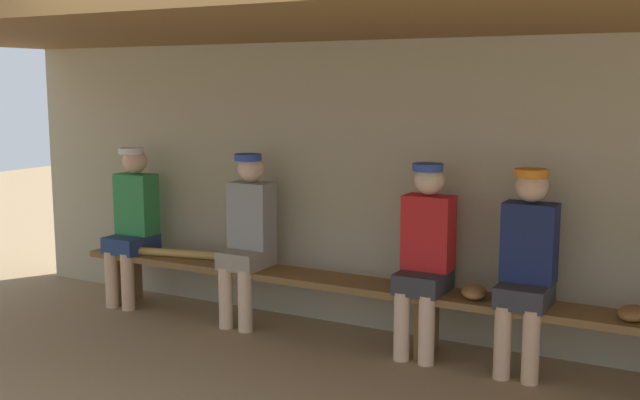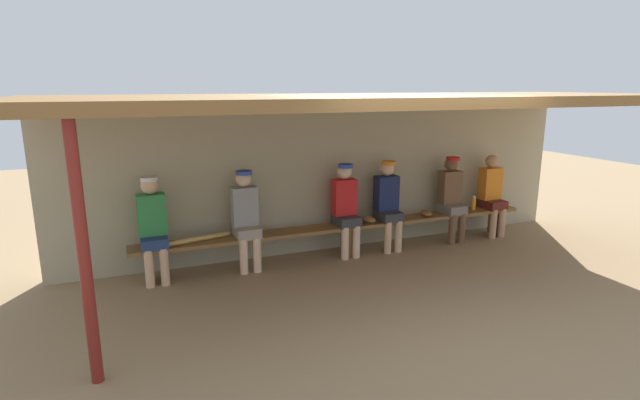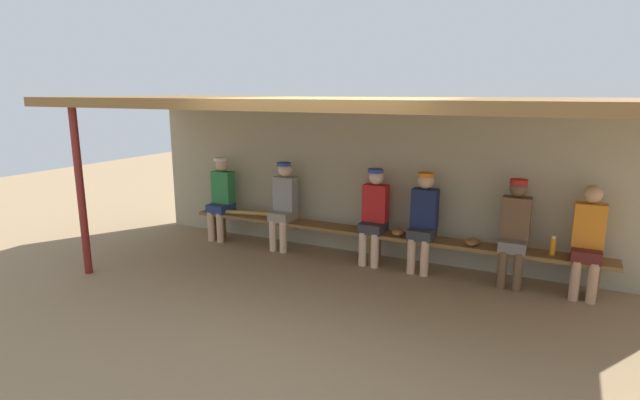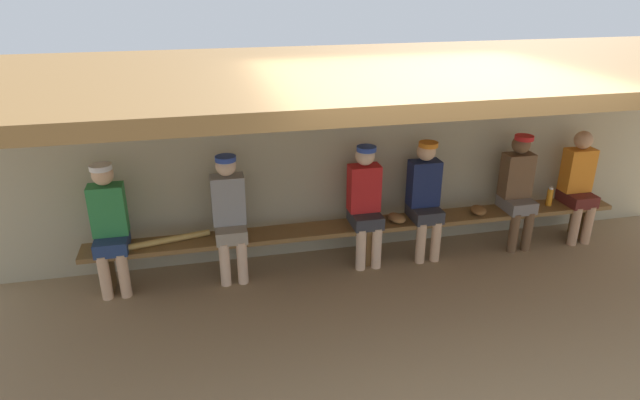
{
  "view_description": "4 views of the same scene",
  "coord_description": "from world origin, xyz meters",
  "px_view_note": "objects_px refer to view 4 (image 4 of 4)",
  "views": [
    {
      "loc": [
        1.8,
        -3.33,
        1.89
      ],
      "look_at": [
        -0.65,
        1.18,
        1.1
      ],
      "focal_mm": 42.97,
      "sensor_mm": 36.0,
      "label": 1
    },
    {
      "loc": [
        -2.95,
        -4.67,
        2.43
      ],
      "look_at": [
        -0.57,
        1.2,
        0.95
      ],
      "focal_mm": 27.57,
      "sensor_mm": 36.0,
      "label": 2
    },
    {
      "loc": [
        2.31,
        -4.83,
        2.4
      ],
      "look_at": [
        -0.79,
        1.39,
        0.87
      ],
      "focal_mm": 27.96,
      "sensor_mm": 36.0,
      "label": 3
    },
    {
      "loc": [
        -1.73,
        -3.72,
        3.05
      ],
      "look_at": [
        -0.64,
        1.05,
        1.01
      ],
      "focal_mm": 30.91,
      "sensor_mm": 36.0,
      "label": 4
    }
  ],
  "objects_px": {
    "player_leftmost": "(109,223)",
    "baseball_glove_dark_brown": "(397,218)",
    "player_in_white": "(579,182)",
    "player_shirtless_tan": "(425,194)",
    "bench": "(366,229)",
    "player_in_red": "(229,212)",
    "water_bottle_orange": "(550,197)",
    "baseball_glove_tan": "(478,210)",
    "player_middle": "(365,200)",
    "baseball_bat": "(168,240)",
    "player_in_blue": "(518,186)"
  },
  "relations": [
    {
      "from": "player_middle",
      "to": "baseball_bat",
      "type": "bearing_deg",
      "value": -179.9
    },
    {
      "from": "player_shirtless_tan",
      "to": "baseball_bat",
      "type": "distance_m",
      "value": 2.82
    },
    {
      "from": "player_in_red",
      "to": "player_middle",
      "type": "xyz_separation_m",
      "value": [
        1.47,
        0.0,
        0.0
      ]
    },
    {
      "from": "player_leftmost",
      "to": "player_in_white",
      "type": "distance_m",
      "value": 5.3
    },
    {
      "from": "player_in_white",
      "to": "baseball_glove_tan",
      "type": "height_order",
      "value": "player_in_white"
    },
    {
      "from": "player_in_red",
      "to": "water_bottle_orange",
      "type": "relative_size",
      "value": 5.84
    },
    {
      "from": "baseball_glove_tan",
      "to": "baseball_bat",
      "type": "bearing_deg",
      "value": -80.1
    },
    {
      "from": "baseball_glove_dark_brown",
      "to": "player_in_red",
      "type": "bearing_deg",
      "value": -108.31
    },
    {
      "from": "water_bottle_orange",
      "to": "baseball_bat",
      "type": "xyz_separation_m",
      "value": [
        -4.4,
        -0.01,
        -0.08
      ]
    },
    {
      "from": "player_middle",
      "to": "player_in_blue",
      "type": "xyz_separation_m",
      "value": [
        1.85,
        0.0,
        0.0
      ]
    },
    {
      "from": "baseball_glove_tan",
      "to": "baseball_bat",
      "type": "distance_m",
      "value": 3.47
    },
    {
      "from": "bench",
      "to": "player_in_blue",
      "type": "height_order",
      "value": "player_in_blue"
    },
    {
      "from": "baseball_glove_tan",
      "to": "water_bottle_orange",
      "type": "bearing_deg",
      "value": 103.0
    },
    {
      "from": "water_bottle_orange",
      "to": "baseball_glove_tan",
      "type": "height_order",
      "value": "water_bottle_orange"
    },
    {
      "from": "player_in_red",
      "to": "bench",
      "type": "bearing_deg",
      "value": -0.14
    },
    {
      "from": "player_leftmost",
      "to": "player_in_white",
      "type": "xyz_separation_m",
      "value": [
        5.3,
        -0.0,
        -0.02
      ]
    },
    {
      "from": "player_in_white",
      "to": "player_in_blue",
      "type": "bearing_deg",
      "value": 179.97
    },
    {
      "from": "player_in_white",
      "to": "player_in_blue",
      "type": "height_order",
      "value": "player_in_blue"
    },
    {
      "from": "player_in_blue",
      "to": "water_bottle_orange",
      "type": "bearing_deg",
      "value": 0.5
    },
    {
      "from": "player_in_red",
      "to": "baseball_glove_tan",
      "type": "distance_m",
      "value": 2.83
    },
    {
      "from": "bench",
      "to": "baseball_glove_dark_brown",
      "type": "height_order",
      "value": "baseball_glove_dark_brown"
    },
    {
      "from": "player_in_white",
      "to": "player_shirtless_tan",
      "type": "bearing_deg",
      "value": 179.99
    },
    {
      "from": "player_middle",
      "to": "water_bottle_orange",
      "type": "bearing_deg",
      "value": 0.1
    },
    {
      "from": "bench",
      "to": "player_shirtless_tan",
      "type": "height_order",
      "value": "player_shirtless_tan"
    },
    {
      "from": "player_shirtless_tan",
      "to": "player_in_blue",
      "type": "relative_size",
      "value": 1.0
    },
    {
      "from": "player_in_white",
      "to": "baseball_glove_dark_brown",
      "type": "xyz_separation_m",
      "value": [
        -2.29,
        -0.03,
        -0.22
      ]
    },
    {
      "from": "baseball_bat",
      "to": "water_bottle_orange",
      "type": "bearing_deg",
      "value": -12.04
    },
    {
      "from": "player_leftmost",
      "to": "baseball_glove_tan",
      "type": "xyz_separation_m",
      "value": [
        4.0,
        -0.04,
        -0.24
      ]
    },
    {
      "from": "player_middle",
      "to": "bench",
      "type": "bearing_deg",
      "value": -8.3
    },
    {
      "from": "player_leftmost",
      "to": "baseball_glove_dark_brown",
      "type": "height_order",
      "value": "player_leftmost"
    },
    {
      "from": "bench",
      "to": "player_shirtless_tan",
      "type": "distance_m",
      "value": 0.76
    },
    {
      "from": "player_in_blue",
      "to": "water_bottle_orange",
      "type": "height_order",
      "value": "player_in_blue"
    },
    {
      "from": "bench",
      "to": "player_shirtless_tan",
      "type": "bearing_deg",
      "value": 0.3
    },
    {
      "from": "player_leftmost",
      "to": "player_in_white",
      "type": "relative_size",
      "value": 1.01
    },
    {
      "from": "baseball_glove_tan",
      "to": "player_in_red",
      "type": "bearing_deg",
      "value": -80.3
    },
    {
      "from": "player_in_blue",
      "to": "player_leftmost",
      "type": "bearing_deg",
      "value": 180.0
    },
    {
      "from": "baseball_glove_tan",
      "to": "bench",
      "type": "bearing_deg",
      "value": -81.0
    },
    {
      "from": "player_shirtless_tan",
      "to": "baseball_bat",
      "type": "relative_size",
      "value": 1.54
    },
    {
      "from": "bench",
      "to": "baseball_glove_tan",
      "type": "distance_m",
      "value": 1.34
    },
    {
      "from": "player_in_red",
      "to": "baseball_glove_dark_brown",
      "type": "bearing_deg",
      "value": -0.99
    },
    {
      "from": "player_in_white",
      "to": "baseball_glove_tan",
      "type": "relative_size",
      "value": 5.56
    },
    {
      "from": "baseball_glove_tan",
      "to": "player_in_blue",
      "type": "bearing_deg",
      "value": 104.85
    },
    {
      "from": "bench",
      "to": "player_shirtless_tan",
      "type": "relative_size",
      "value": 4.46
    },
    {
      "from": "player_in_red",
      "to": "player_shirtless_tan",
      "type": "xyz_separation_m",
      "value": [
        2.16,
        0.0,
        0.0
      ]
    },
    {
      "from": "bench",
      "to": "baseball_glove_tan",
      "type": "xyz_separation_m",
      "value": [
        1.33,
        -0.03,
        0.12
      ]
    },
    {
      "from": "player_in_white",
      "to": "baseball_bat",
      "type": "height_order",
      "value": "player_in_white"
    },
    {
      "from": "player_in_red",
      "to": "player_shirtless_tan",
      "type": "height_order",
      "value": "same"
    },
    {
      "from": "bench",
      "to": "player_in_blue",
      "type": "xyz_separation_m",
      "value": [
        1.82,
        0.0,
        0.36
      ]
    },
    {
      "from": "player_middle",
      "to": "player_in_blue",
      "type": "bearing_deg",
      "value": 0.0
    },
    {
      "from": "player_middle",
      "to": "baseball_glove_dark_brown",
      "type": "distance_m",
      "value": 0.44
    }
  ]
}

